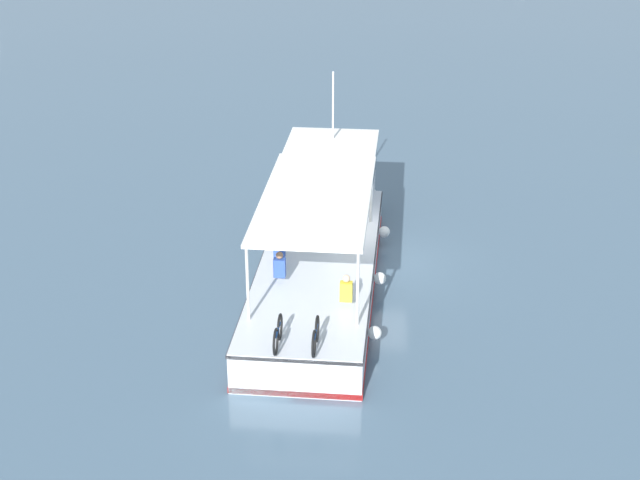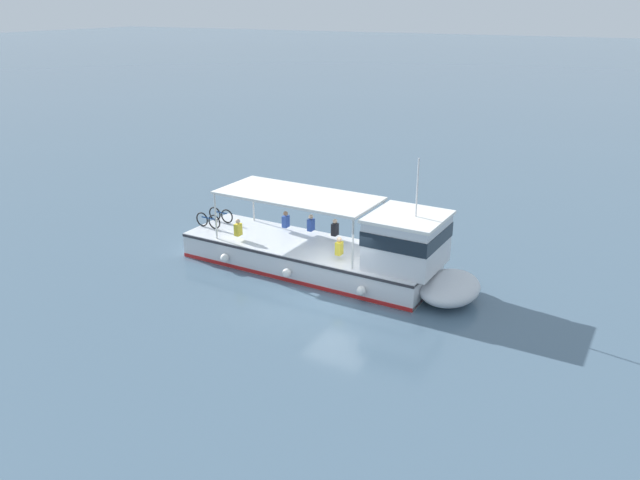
% 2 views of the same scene
% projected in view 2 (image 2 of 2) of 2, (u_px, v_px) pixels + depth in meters
% --- Properties ---
extents(ground_plane, '(400.00, 400.00, 0.00)m').
position_uv_depth(ground_plane, '(342.00, 293.00, 24.36)').
color(ground_plane, slate).
extents(ferry_main, '(3.91, 12.94, 5.32)m').
position_uv_depth(ferry_main, '(342.00, 253.00, 25.46)').
color(ferry_main, silver).
rests_on(ferry_main, ground).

